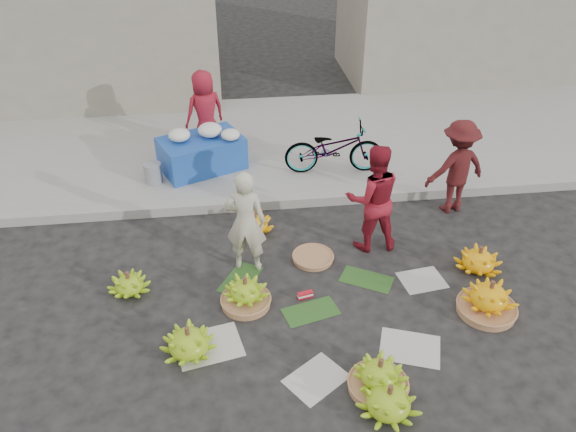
{
  "coord_description": "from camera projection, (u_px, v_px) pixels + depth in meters",
  "views": [
    {
      "loc": [
        -0.96,
        -5.06,
        4.64
      ],
      "look_at": [
        -0.25,
        0.83,
        0.7
      ],
      "focal_mm": 35.0,
      "sensor_mm": 36.0,
      "label": 1
    }
  ],
  "objects": [
    {
      "name": "banana_bunch_7",
      "position": [
        255.0,
        223.0,
        7.98
      ],
      "size": [
        0.55,
        0.55,
        0.32
      ],
      "rotation": [
        0.0,
        0.0,
        -0.12
      ],
      "color": "#FFB70C",
      "rests_on": "ground"
    },
    {
      "name": "incense_stack",
      "position": [
        305.0,
        295.0,
        6.85
      ],
      "size": [
        0.2,
        0.1,
        0.08
      ],
      "primitive_type": "cube",
      "rotation": [
        0.0,
        0.0,
        0.22
      ],
      "color": "red",
      "rests_on": "ground"
    },
    {
      "name": "banana_bunch_0",
      "position": [
        246.0,
        293.0,
        6.68
      ],
      "size": [
        0.65,
        0.65,
        0.42
      ],
      "rotation": [
        0.0,
        0.0,
        0.35
      ],
      "color": "#9B6541",
      "rests_on": "ground"
    },
    {
      "name": "basket_spare",
      "position": [
        313.0,
        258.0,
        7.49
      ],
      "size": [
        0.57,
        0.57,
        0.06
      ],
      "primitive_type": "cylinder",
      "rotation": [
        0.0,
        0.0,
        -0.08
      ],
      "color": "#9B6541",
      "rests_on": "ground"
    },
    {
      "name": "ground",
      "position": [
        316.0,
        300.0,
        6.84
      ],
      "size": [
        80.0,
        80.0,
        0.0
      ],
      "primitive_type": "plane",
      "color": "black",
      "rests_on": "ground"
    },
    {
      "name": "vendor_cream",
      "position": [
        246.0,
        222.0,
        6.99
      ],
      "size": [
        0.58,
        0.44,
        1.42
      ],
      "primitive_type": "imported",
      "rotation": [
        0.0,
        0.0,
        2.93
      ],
      "color": "beige",
      "rests_on": "ground"
    },
    {
      "name": "man_striped",
      "position": [
        457.0,
        167.0,
        8.15
      ],
      "size": [
        1.02,
        0.72,
        1.44
      ],
      "primitive_type": "imported",
      "rotation": [
        0.0,
        0.0,
        3.35
      ],
      "color": "maroon",
      "rests_on": "ground"
    },
    {
      "name": "newspaper_scatter",
      "position": [
        328.0,
        348.0,
        6.18
      ],
      "size": [
        3.2,
        1.8,
        0.0
      ],
      "primitive_type": null,
      "color": "beige",
      "rests_on": "ground"
    },
    {
      "name": "flower_vendor",
      "position": [
        205.0,
        112.0,
        9.56
      ],
      "size": [
        0.82,
        0.7,
        1.43
      ],
      "primitive_type": "imported",
      "rotation": [
        0.0,
        0.0,
        3.57
      ],
      "color": "maroon",
      "rests_on": "sidewalk"
    },
    {
      "name": "sidewalk",
      "position": [
        279.0,
        141.0,
        10.37
      ],
      "size": [
        40.0,
        4.0,
        0.12
      ],
      "primitive_type": "cube",
      "color": "gray",
      "rests_on": "ground"
    },
    {
      "name": "building_left",
      "position": [
        65.0,
        1.0,
        11.29
      ],
      "size": [
        6.0,
        3.0,
        4.0
      ],
      "primitive_type": "cube",
      "color": "gray",
      "rests_on": "sidewalk"
    },
    {
      "name": "banana_bunch_5",
      "position": [
        479.0,
        260.0,
        7.25
      ],
      "size": [
        0.76,
        0.76,
        0.36
      ],
      "rotation": [
        0.0,
        0.0,
        0.39
      ],
      "color": "#FFB70C",
      "rests_on": "ground"
    },
    {
      "name": "curb",
      "position": [
        293.0,
        200.0,
        8.62
      ],
      "size": [
        40.0,
        0.25,
        0.15
      ],
      "primitive_type": "cube",
      "color": "gray",
      "rests_on": "ground"
    },
    {
      "name": "banana_leaves",
      "position": [
        306.0,
        289.0,
        7.0
      ],
      "size": [
        2.0,
        1.0,
        0.0
      ],
      "primitive_type": null,
      "color": "#214A18",
      "rests_on": "ground"
    },
    {
      "name": "banana_bunch_4",
      "position": [
        489.0,
        299.0,
        6.56
      ],
      "size": [
        0.7,
        0.7,
        0.47
      ],
      "rotation": [
        0.0,
        0.0,
        0.19
      ],
      "color": "#9B6541",
      "rests_on": "ground"
    },
    {
      "name": "banana_bunch_3",
      "position": [
        379.0,
        377.0,
        5.63
      ],
      "size": [
        0.63,
        0.63,
        0.42
      ],
      "rotation": [
        0.0,
        0.0,
        0.25
      ],
      "color": "#9B6541",
      "rests_on": "ground"
    },
    {
      "name": "banana_bunch_1",
      "position": [
        189.0,
        342.0,
        6.03
      ],
      "size": [
        0.8,
        0.8,
        0.38
      ],
      "rotation": [
        0.0,
        0.0,
        0.41
      ],
      "color": "#75AA18",
      "rests_on": "ground"
    },
    {
      "name": "flower_table",
      "position": [
        202.0,
        151.0,
        9.21
      ],
      "size": [
        1.51,
        1.26,
        0.76
      ],
      "rotation": [
        0.0,
        0.0,
        0.4
      ],
      "color": "#1842A0",
      "rests_on": "sidewalk"
    },
    {
      "name": "banana_bunch_6",
      "position": [
        129.0,
        284.0,
        6.89
      ],
      "size": [
        0.64,
        0.64,
        0.31
      ],
      "rotation": [
        0.0,
        0.0,
        -0.42
      ],
      "color": "#75AA18",
      "rests_on": "ground"
    },
    {
      "name": "banana_bunch_2",
      "position": [
        389.0,
        401.0,
        5.4
      ],
      "size": [
        0.68,
        0.68,
        0.37
      ],
      "rotation": [
        0.0,
        0.0,
        0.15
      ],
      "color": "#75AA18",
      "rests_on": "ground"
    },
    {
      "name": "grey_bucket",
      "position": [
        153.0,
        173.0,
        8.91
      ],
      "size": [
        0.28,
        0.28,
        0.32
      ],
      "primitive_type": "cylinder",
      "color": "gray",
      "rests_on": "sidewalk"
    },
    {
      "name": "bicycle",
      "position": [
        334.0,
        148.0,
        9.06
      ],
      "size": [
        0.65,
        1.63,
        0.84
      ],
      "primitive_type": "imported",
      "rotation": [
        0.0,
        0.0,
        1.51
      ],
      "color": "gray",
      "rests_on": "sidewalk"
    },
    {
      "name": "vendor_red",
      "position": [
        373.0,
        198.0,
        7.36
      ],
      "size": [
        0.74,
        0.58,
        1.52
      ],
      "primitive_type": "imported",
      "rotation": [
        0.0,
        0.0,
        3.14
      ],
      "color": "maroon",
      "rests_on": "ground"
    }
  ]
}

